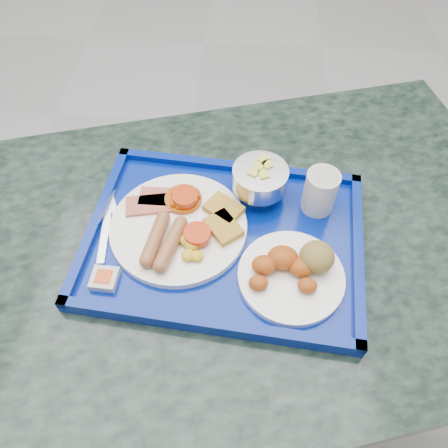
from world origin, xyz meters
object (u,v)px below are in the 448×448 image
(bread_plate, at_px, (294,270))
(juice_cup, at_px, (320,191))
(main_plate, at_px, (182,226))
(table, at_px, (241,285))
(tray, at_px, (224,239))
(fruit_bowl, at_px, (260,179))

(bread_plate, xyz_separation_m, juice_cup, (0.05, 0.16, 0.03))
(juice_cup, bearing_deg, main_plate, -163.83)
(bread_plate, bearing_deg, table, 135.83)
(bread_plate, relative_size, juice_cup, 2.11)
(table, bearing_deg, juice_cup, 27.93)
(main_plate, relative_size, bread_plate, 1.39)
(tray, xyz_separation_m, juice_cup, (0.17, 0.08, 0.05))
(bread_plate, distance_m, fruit_bowl, 0.19)
(main_plate, bearing_deg, bread_plate, -22.27)
(table, relative_size, juice_cup, 15.05)
(tray, height_order, main_plate, main_plate)
(bread_plate, bearing_deg, fruit_bowl, 109.23)
(main_plate, xyz_separation_m, bread_plate, (0.20, -0.08, 0.01))
(table, xyz_separation_m, juice_cup, (0.14, 0.07, 0.24))
(main_plate, distance_m, juice_cup, 0.26)
(bread_plate, height_order, fruit_bowl, fruit_bowl)
(fruit_bowl, relative_size, juice_cup, 1.22)
(fruit_bowl, height_order, juice_cup, juice_cup)
(tray, relative_size, main_plate, 2.10)
(tray, bearing_deg, bread_plate, -30.43)
(table, distance_m, main_plate, 0.24)
(main_plate, distance_m, bread_plate, 0.22)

